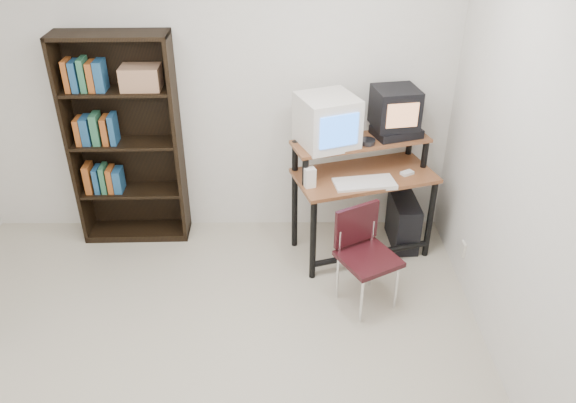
{
  "coord_description": "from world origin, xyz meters",
  "views": [
    {
      "loc": [
        0.62,
        -2.37,
        2.82
      ],
      "look_at": [
        0.64,
        1.1,
        0.76
      ],
      "focal_mm": 35.0,
      "sensor_mm": 36.0,
      "label": 1
    }
  ],
  "objects_px": {
    "crt_monitor": "(327,121)",
    "pc_tower": "(403,222)",
    "bookshelf": "(125,139)",
    "school_chair": "(364,248)",
    "crt_tv": "(395,108)",
    "computer_desk": "(363,180)"
  },
  "relations": [
    {
      "from": "crt_monitor",
      "to": "pc_tower",
      "type": "relative_size",
      "value": 1.18
    },
    {
      "from": "bookshelf",
      "to": "school_chair",
      "type": "bearing_deg",
      "value": -27.47
    },
    {
      "from": "crt_monitor",
      "to": "bookshelf",
      "type": "relative_size",
      "value": 0.3
    },
    {
      "from": "crt_tv",
      "to": "school_chair",
      "type": "distance_m",
      "value": 1.16
    },
    {
      "from": "computer_desk",
      "to": "school_chair",
      "type": "height_order",
      "value": "computer_desk"
    },
    {
      "from": "crt_tv",
      "to": "pc_tower",
      "type": "xyz_separation_m",
      "value": [
        0.15,
        -0.1,
        -1.0
      ]
    },
    {
      "from": "crt_tv",
      "to": "computer_desk",
      "type": "bearing_deg",
      "value": -150.2
    },
    {
      "from": "crt_monitor",
      "to": "bookshelf",
      "type": "height_order",
      "value": "bookshelf"
    },
    {
      "from": "school_chair",
      "to": "crt_tv",
      "type": "bearing_deg",
      "value": 41.97
    },
    {
      "from": "computer_desk",
      "to": "pc_tower",
      "type": "bearing_deg",
      "value": -2.96
    },
    {
      "from": "crt_tv",
      "to": "school_chair",
      "type": "relative_size",
      "value": 0.51
    },
    {
      "from": "crt_monitor",
      "to": "crt_tv",
      "type": "xyz_separation_m",
      "value": [
        0.54,
        0.16,
        0.04
      ]
    },
    {
      "from": "bookshelf",
      "to": "crt_tv",
      "type": "bearing_deg",
      "value": -3.36
    },
    {
      "from": "pc_tower",
      "to": "bookshelf",
      "type": "distance_m",
      "value": 2.44
    },
    {
      "from": "pc_tower",
      "to": "school_chair",
      "type": "bearing_deg",
      "value": -123.51
    },
    {
      "from": "crt_monitor",
      "to": "pc_tower",
      "type": "height_order",
      "value": "crt_monitor"
    },
    {
      "from": "crt_tv",
      "to": "pc_tower",
      "type": "bearing_deg",
      "value": -45.1
    },
    {
      "from": "pc_tower",
      "to": "computer_desk",
      "type": "bearing_deg",
      "value": -168.61
    },
    {
      "from": "crt_monitor",
      "to": "school_chair",
      "type": "distance_m",
      "value": 1.01
    },
    {
      "from": "crt_monitor",
      "to": "pc_tower",
      "type": "xyz_separation_m",
      "value": [
        0.69,
        0.06,
        -0.95
      ]
    },
    {
      "from": "computer_desk",
      "to": "bookshelf",
      "type": "relative_size",
      "value": 0.68
    },
    {
      "from": "crt_monitor",
      "to": "school_chair",
      "type": "bearing_deg",
      "value": -91.73
    }
  ]
}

